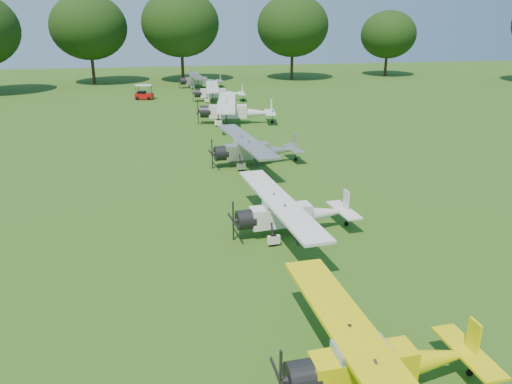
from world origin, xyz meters
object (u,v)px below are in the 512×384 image
aircraft_6 (217,92)px  golf_cart (144,95)px  aircraft_2 (379,360)px  aircraft_5 (234,109)px  aircraft_4 (253,148)px  aircraft_3 (290,211)px  aircraft_7 (199,79)px

aircraft_6 → golf_cart: (-8.26, 2.82, -0.54)m
aircraft_2 → aircraft_6: (1.18, 47.17, 0.05)m
aircraft_6 → golf_cart: bearing=166.2°
aircraft_5 → aircraft_2: bearing=-83.8°
aircraft_2 → aircraft_4: aircraft_4 is taller
aircraft_6 → aircraft_3: bearing=-86.3°
aircraft_2 → aircraft_4: bearing=85.1°
aircraft_5 → aircraft_6: size_ratio=1.18×
aircraft_4 → aircraft_5: 13.26m
aircraft_4 → aircraft_7: aircraft_4 is taller
aircraft_7 → golf_cart: size_ratio=4.34×
aircraft_3 → golf_cart: (-7.36, 39.73, -0.49)m
aircraft_2 → aircraft_7: (0.10, 58.80, 0.05)m
golf_cart → aircraft_2: bearing=-67.1°
aircraft_3 → golf_cart: bearing=94.6°
aircraft_4 → aircraft_7: 37.48m
aircraft_6 → aircraft_7: bearing=100.4°
aircraft_4 → aircraft_7: bearing=83.4°
aircraft_4 → aircraft_5: size_ratio=0.86×
aircraft_2 → aircraft_4: (0.65, 21.32, 0.07)m
aircraft_3 → aircraft_7: (-0.19, 48.54, 0.04)m
aircraft_5 → aircraft_7: 24.27m
aircraft_2 → aircraft_7: 58.80m
aircraft_2 → aircraft_7: size_ratio=0.96×
aircraft_3 → aircraft_4: size_ratio=0.94×
aircraft_6 → aircraft_7: (-1.08, 11.63, -0.00)m
aircraft_2 → aircraft_3: 10.27m
aircraft_2 → golf_cart: aircraft_2 is taller
aircraft_5 → aircraft_6: aircraft_5 is taller
aircraft_4 → golf_cart: 29.69m
aircraft_4 → aircraft_6: 25.85m
aircraft_2 → aircraft_3: (0.29, 10.26, 0.00)m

